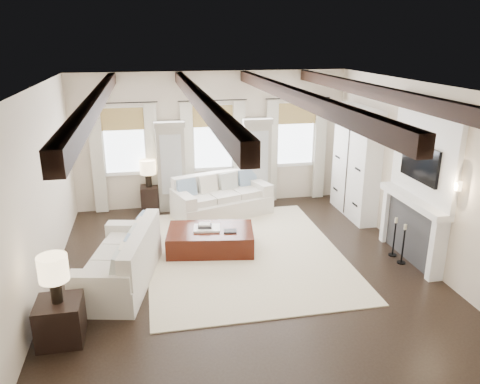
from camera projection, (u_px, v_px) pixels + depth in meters
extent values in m
plane|color=black|center=(245.00, 274.00, 8.17)|extent=(7.50, 7.50, 0.00)
cube|color=beige|center=(213.00, 140.00, 11.15)|extent=(6.50, 0.04, 3.20)
cube|color=beige|center=(332.00, 314.00, 4.17)|extent=(6.50, 0.04, 3.20)
cube|color=beige|center=(35.00, 200.00, 7.05)|extent=(0.04, 7.50, 3.20)
cube|color=beige|center=(425.00, 176.00, 8.27)|extent=(0.04, 7.50, 3.20)
cube|color=white|center=(246.00, 88.00, 7.15)|extent=(6.50, 7.50, 0.04)
cube|color=black|center=(97.00, 100.00, 6.78)|extent=(0.16, 7.40, 0.22)
cube|color=black|center=(197.00, 97.00, 7.05)|extent=(0.16, 7.40, 0.22)
cube|color=black|center=(292.00, 95.00, 7.33)|extent=(0.16, 7.40, 0.22)
cube|color=black|center=(378.00, 93.00, 7.60)|extent=(0.16, 7.40, 0.22)
cube|color=white|center=(124.00, 142.00, 10.72)|extent=(0.90, 0.03, 1.45)
cube|color=#A58748|center=(122.00, 119.00, 10.49)|extent=(0.94, 0.04, 0.50)
cube|color=beige|center=(98.00, 160.00, 10.63)|extent=(0.28, 0.08, 2.50)
cube|color=beige|center=(153.00, 158.00, 10.86)|extent=(0.28, 0.08, 2.50)
cylinder|color=black|center=(121.00, 103.00, 10.33)|extent=(1.60, 0.02, 0.02)
cube|color=white|center=(213.00, 138.00, 11.10)|extent=(0.90, 0.03, 1.45)
cube|color=#A58748|center=(213.00, 116.00, 10.88)|extent=(0.94, 0.04, 0.50)
cube|color=beige|center=(188.00, 156.00, 11.01)|extent=(0.28, 0.08, 2.50)
cube|color=beige|center=(239.00, 153.00, 11.25)|extent=(0.28, 0.08, 2.50)
cylinder|color=black|center=(213.00, 100.00, 10.71)|extent=(1.60, 0.02, 0.02)
cube|color=white|center=(295.00, 135.00, 11.49)|extent=(0.90, 0.03, 1.45)
cube|color=#A58748|center=(297.00, 113.00, 11.26)|extent=(0.94, 0.04, 0.50)
cube|color=beige|center=(272.00, 152.00, 11.40)|extent=(0.28, 0.08, 2.50)
cube|color=beige|center=(320.00, 149.00, 11.63)|extent=(0.28, 0.08, 2.50)
cylinder|color=black|center=(298.00, 98.00, 11.10)|extent=(1.60, 0.02, 0.02)
cube|color=#A09A8C|center=(171.00, 169.00, 10.94)|extent=(0.64, 0.38, 2.00)
cube|color=#B2B7BA|center=(171.00, 165.00, 10.71)|extent=(0.48, 0.02, 1.40)
cube|color=#A09A8C|center=(169.00, 124.00, 10.60)|extent=(0.70, 0.42, 0.12)
cube|color=#A09A8C|center=(256.00, 164.00, 11.32)|extent=(0.64, 0.38, 2.00)
cube|color=#B2B7BA|center=(258.00, 160.00, 11.09)|extent=(0.48, 0.02, 1.40)
cube|color=#A09A8C|center=(257.00, 121.00, 10.99)|extent=(0.70, 0.42, 0.12)
cube|color=#29292C|center=(413.00, 231.00, 8.58)|extent=(0.18, 1.50, 1.10)
cube|color=black|center=(411.00, 239.00, 8.63)|extent=(0.10, 0.90, 0.70)
cube|color=white|center=(437.00, 250.00, 7.82)|extent=(0.26, 0.14, 1.10)
cube|color=white|center=(389.00, 215.00, 9.34)|extent=(0.26, 0.14, 1.10)
cube|color=white|center=(414.00, 200.00, 8.38)|extent=(0.32, 1.90, 0.12)
cube|color=white|center=(426.00, 149.00, 8.10)|extent=(0.10, 1.90, 1.80)
cube|color=black|center=(420.00, 163.00, 8.17)|extent=(0.07, 1.10, 0.64)
cylinder|color=#FFD899|center=(458.00, 186.00, 7.23)|extent=(0.10, 0.10, 0.14)
cube|color=silver|center=(356.00, 162.00, 10.53)|extent=(0.40, 1.70, 2.50)
cube|color=black|center=(347.00, 163.00, 10.49)|extent=(0.01, 0.02, 2.40)
cube|color=beige|center=(244.00, 252.00, 8.97)|extent=(3.62, 4.55, 0.02)
cube|color=silver|center=(222.00, 207.00, 10.80)|extent=(2.39, 1.62, 0.42)
cube|color=silver|center=(215.00, 183.00, 10.96)|extent=(2.06, 0.86, 0.52)
cube|color=silver|center=(183.00, 199.00, 10.24)|extent=(0.55, 0.98, 0.27)
cube|color=silver|center=(258.00, 186.00, 11.13)|extent=(0.55, 0.98, 0.27)
cube|color=silver|center=(199.00, 200.00, 10.38)|extent=(0.75, 0.78, 0.15)
cube|color=silver|center=(223.00, 196.00, 10.66)|extent=(0.75, 0.78, 0.15)
cube|color=silver|center=(246.00, 192.00, 10.94)|extent=(0.75, 0.78, 0.15)
cube|color=#6D8BAC|center=(187.00, 189.00, 10.44)|extent=(0.49, 0.35, 0.46)
cube|color=silver|center=(208.00, 185.00, 10.68)|extent=(0.49, 0.35, 0.46)
cube|color=#E9E8CA|center=(228.00, 182.00, 10.93)|extent=(0.49, 0.35, 0.46)
cube|color=#6D8BAC|center=(247.00, 179.00, 11.17)|extent=(0.49, 0.35, 0.46)
cube|color=silver|center=(120.00, 271.00, 7.84)|extent=(1.46, 2.36, 0.42)
cube|color=silver|center=(141.00, 246.00, 7.68)|extent=(0.69, 2.09, 0.52)
cube|color=silver|center=(132.00, 230.00, 8.64)|extent=(0.98, 0.47, 0.27)
cube|color=silver|center=(100.00, 282.00, 6.81)|extent=(0.98, 0.47, 0.27)
cube|color=silver|center=(125.00, 241.00, 8.32)|extent=(0.74, 0.71, 0.15)
cube|color=silver|center=(115.00, 256.00, 7.75)|extent=(0.74, 0.71, 0.15)
cube|color=silver|center=(104.00, 274.00, 7.17)|extent=(0.74, 0.71, 0.15)
cube|color=#6D8BAC|center=(141.00, 226.00, 8.41)|extent=(0.32, 0.48, 0.46)
cube|color=silver|center=(137.00, 233.00, 8.12)|extent=(0.32, 0.48, 0.46)
cube|color=#E9E8CA|center=(132.00, 240.00, 7.82)|extent=(0.32, 0.48, 0.46)
cube|color=#6D8BAC|center=(127.00, 248.00, 7.52)|extent=(0.32, 0.48, 0.46)
cube|color=silver|center=(122.00, 257.00, 7.23)|extent=(0.32, 0.48, 0.46)
cube|color=#E9E8CA|center=(117.00, 266.00, 6.93)|extent=(0.32, 0.48, 0.46)
cube|color=black|center=(211.00, 240.00, 9.03)|extent=(1.77, 1.26, 0.43)
cube|color=white|center=(207.00, 228.00, 8.97)|extent=(0.55, 0.45, 0.04)
cube|color=#262628|center=(205.00, 226.00, 8.97)|extent=(0.29, 0.24, 0.04)
cube|color=beige|center=(204.00, 224.00, 8.96)|extent=(0.24, 0.20, 0.03)
cube|color=#262628|center=(230.00, 231.00, 8.86)|extent=(0.27, 0.22, 0.03)
cube|color=black|center=(60.00, 321.00, 6.32)|extent=(0.60, 0.60, 0.60)
cylinder|color=black|center=(56.00, 291.00, 6.17)|extent=(0.15, 0.15, 0.32)
cylinder|color=#F9D89E|center=(53.00, 268.00, 6.07)|extent=(0.39, 0.39, 0.35)
cube|color=black|center=(150.00, 199.00, 11.01)|extent=(0.41, 0.41, 0.62)
cylinder|color=black|center=(149.00, 180.00, 10.86)|extent=(0.14, 0.14, 0.31)
cylinder|color=#F9D89E|center=(148.00, 167.00, 10.76)|extent=(0.37, 0.37, 0.33)
cylinder|color=black|center=(401.00, 262.00, 8.57)|extent=(0.16, 0.16, 0.02)
cylinder|color=black|center=(403.00, 246.00, 8.47)|extent=(0.03, 0.03, 0.68)
cylinder|color=beige|center=(405.00, 227.00, 8.35)|extent=(0.06, 0.06, 0.10)
cylinder|color=black|center=(392.00, 255.00, 8.87)|extent=(0.16, 0.16, 0.02)
cylinder|color=black|center=(394.00, 239.00, 8.77)|extent=(0.03, 0.03, 0.68)
cylinder|color=beige|center=(396.00, 220.00, 8.64)|extent=(0.06, 0.06, 0.10)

